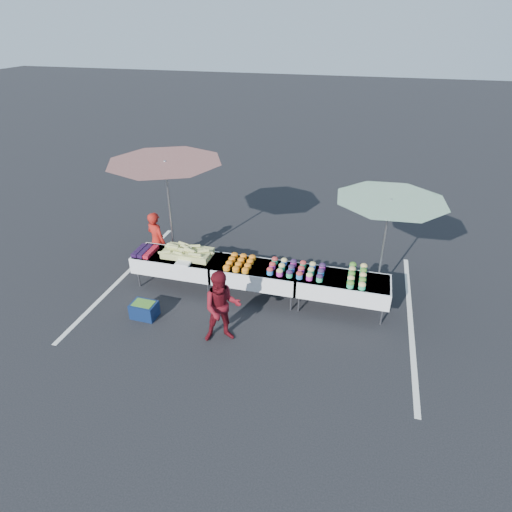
% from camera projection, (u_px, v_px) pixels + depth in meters
% --- Properties ---
extents(ground, '(80.00, 80.00, 0.00)m').
position_uv_depth(ground, '(256.00, 296.00, 9.27)').
color(ground, black).
extents(stripe_left, '(0.10, 5.00, 0.00)m').
position_uv_depth(stripe_left, '(124.00, 276.00, 9.99)').
color(stripe_left, silver).
rests_on(stripe_left, ground).
extents(stripe_right, '(0.10, 5.00, 0.00)m').
position_uv_depth(stripe_right, '(410.00, 320.00, 8.54)').
color(stripe_right, silver).
rests_on(stripe_right, ground).
extents(table_left, '(1.86, 0.81, 0.75)m').
position_uv_depth(table_left, '(177.00, 262.00, 9.39)').
color(table_left, white).
rests_on(table_left, ground).
extents(table_center, '(1.86, 0.81, 0.75)m').
position_uv_depth(table_center, '(256.00, 273.00, 8.98)').
color(table_center, white).
rests_on(table_center, ground).
extents(table_right, '(1.86, 0.81, 0.75)m').
position_uv_depth(table_right, '(343.00, 285.00, 8.57)').
color(table_right, white).
rests_on(table_right, ground).
extents(berry_punnets, '(0.40, 0.54, 0.08)m').
position_uv_depth(berry_punnets, '(145.00, 251.00, 9.39)').
color(berry_punnets, black).
rests_on(berry_punnets, table_left).
extents(corn_pile, '(1.16, 0.57, 0.26)m').
position_uv_depth(corn_pile, '(187.00, 252.00, 9.24)').
color(corn_pile, tan).
rests_on(corn_pile, table_left).
extents(plastic_bags, '(0.30, 0.25, 0.05)m').
position_uv_depth(plastic_bags, '(183.00, 263.00, 8.97)').
color(plastic_bags, white).
rests_on(plastic_bags, table_left).
extents(carrot_bowls, '(0.55, 0.69, 0.11)m').
position_uv_depth(carrot_bowls, '(240.00, 262.00, 8.94)').
color(carrot_bowls, orange).
rests_on(carrot_bowls, table_center).
extents(potato_cups, '(1.14, 0.58, 0.16)m').
position_uv_depth(potato_cups, '(296.00, 269.00, 8.67)').
color(potato_cups, blue).
rests_on(potato_cups, table_right).
extents(bean_baskets, '(0.36, 0.86, 0.15)m').
position_uv_depth(bean_baskets, '(357.00, 275.00, 8.46)').
color(bean_baskets, '#2BAF70').
rests_on(bean_baskets, table_right).
extents(vendor, '(0.62, 0.54, 1.45)m').
position_uv_depth(vendor, '(157.00, 241.00, 9.95)').
color(vendor, '#9F1812').
rests_on(vendor, ground).
extents(customer, '(0.86, 0.77, 1.44)m').
position_uv_depth(customer, '(222.00, 307.00, 7.70)').
color(customer, '#5D0E16').
rests_on(customer, ground).
extents(umbrella_left, '(2.66, 2.66, 2.60)m').
position_uv_depth(umbrella_left, '(166.00, 171.00, 9.29)').
color(umbrella_left, black).
rests_on(umbrella_left, ground).
extents(umbrella_right, '(2.77, 2.77, 2.24)m').
position_uv_depth(umbrella_right, '(390.00, 209.00, 8.31)').
color(umbrella_right, black).
rests_on(umbrella_right, ground).
extents(storage_bin, '(0.51, 0.38, 0.33)m').
position_uv_depth(storage_bin, '(144.00, 310.00, 8.56)').
color(storage_bin, '#0D1D41').
rests_on(storage_bin, ground).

